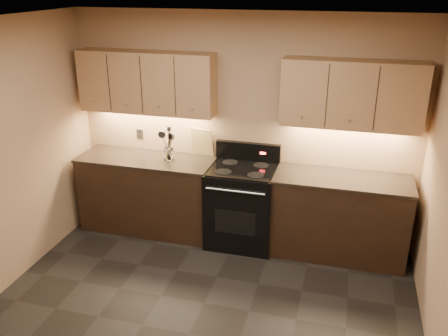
{
  "coord_description": "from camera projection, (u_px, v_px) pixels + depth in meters",
  "views": [
    {
      "loc": [
        1.17,
        -3.12,
        2.92
      ],
      "look_at": [
        -0.07,
        1.45,
        1.01
      ],
      "focal_mm": 38.0,
      "sensor_mm": 36.0,
      "label": 1
    }
  ],
  "objects": [
    {
      "name": "counter_right",
      "position": [
        339.0,
        216.0,
        5.23
      ],
      "size": [
        1.46,
        0.62,
        0.93
      ],
      "color": "black",
      "rests_on": "ground"
    },
    {
      "name": "black_spoon",
      "position": [
        169.0,
        145.0,
        5.52
      ],
      "size": [
        0.11,
        0.12,
        0.33
      ],
      "primitive_type": null,
      "rotation": [
        0.13,
        0.16,
        -0.14
      ],
      "color": "black",
      "rests_on": "utensil_crock"
    },
    {
      "name": "steel_spatula",
      "position": [
        170.0,
        144.0,
        5.48
      ],
      "size": [
        0.2,
        0.13,
        0.36
      ],
      "primitive_type": null,
      "rotation": [
        0.02,
        -0.28,
        -0.33
      ],
      "color": "silver",
      "rests_on": "utensil_crock"
    },
    {
      "name": "upper_cab_right",
      "position": [
        352.0,
        94.0,
        4.86
      ],
      "size": [
        1.44,
        0.3,
        0.7
      ],
      "primitive_type": "cube",
      "color": "tan",
      "rests_on": "wall_back"
    },
    {
      "name": "floor",
      "position": [
        189.0,
        334.0,
        4.17
      ],
      "size": [
        4.0,
        4.0,
        0.0
      ],
      "primitive_type": "plane",
      "color": "black",
      "rests_on": "ground"
    },
    {
      "name": "outlet_plate",
      "position": [
        140.0,
        134.0,
        5.85
      ],
      "size": [
        0.08,
        0.01,
        0.12
      ],
      "primitive_type": "cube",
      "color": "#B2B5BA",
      "rests_on": "wall_back"
    },
    {
      "name": "wooden_spoon",
      "position": [
        166.0,
        146.0,
        5.5
      ],
      "size": [
        0.15,
        0.06,
        0.32
      ],
      "primitive_type": null,
      "rotation": [
        0.04,
        0.3,
        0.13
      ],
      "color": "tan",
      "rests_on": "utensil_crock"
    },
    {
      "name": "counter_left",
      "position": [
        148.0,
        193.0,
        5.78
      ],
      "size": [
        1.62,
        0.62,
        0.93
      ],
      "color": "black",
      "rests_on": "ground"
    },
    {
      "name": "black_turner",
      "position": [
        168.0,
        143.0,
        5.47
      ],
      "size": [
        0.1,
        0.18,
        0.39
      ],
      "primitive_type": null,
      "rotation": [
        -0.22,
        0.03,
        0.21
      ],
      "color": "black",
      "rests_on": "utensil_crock"
    },
    {
      "name": "cutting_board",
      "position": [
        202.0,
        142.0,
        5.63
      ],
      "size": [
        0.28,
        0.12,
        0.34
      ],
      "primitive_type": "cube",
      "rotation": [
        0.18,
        0.0,
        -0.15
      ],
      "color": "tan",
      "rests_on": "counter_left"
    },
    {
      "name": "stove",
      "position": [
        242.0,
        204.0,
        5.48
      ],
      "size": [
        0.76,
        0.68,
        1.14
      ],
      "color": "black",
      "rests_on": "ground"
    },
    {
      "name": "upper_cab_left",
      "position": [
        147.0,
        82.0,
        5.42
      ],
      "size": [
        1.6,
        0.3,
        0.7
      ],
      "primitive_type": "cube",
      "color": "tan",
      "rests_on": "wall_back"
    },
    {
      "name": "steel_skimmer",
      "position": [
        171.0,
        145.0,
        5.47
      ],
      "size": [
        0.19,
        0.14,
        0.36
      ],
      "primitive_type": null,
      "rotation": [
        0.08,
        -0.29,
        0.15
      ],
      "color": "silver",
      "rests_on": "utensil_crock"
    },
    {
      "name": "ceiling",
      "position": [
        178.0,
        28.0,
        3.2
      ],
      "size": [
        4.0,
        4.0,
        0.0
      ],
      "primitive_type": "plane",
      "rotation": [
        3.14,
        0.0,
        0.0
      ],
      "color": "silver",
      "rests_on": "wall_back"
    },
    {
      "name": "utensil_crock",
      "position": [
        169.0,
        154.0,
        5.53
      ],
      "size": [
        0.14,
        0.14,
        0.14
      ],
      "color": "white",
      "rests_on": "counter_left"
    },
    {
      "name": "wall_back",
      "position": [
        243.0,
        128.0,
        5.47
      ],
      "size": [
        4.0,
        0.04,
        2.6
      ],
      "primitive_type": "cube",
      "color": "tan",
      "rests_on": "ground"
    }
  ]
}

